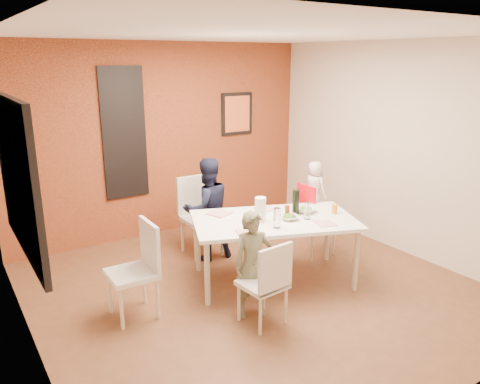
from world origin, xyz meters
TOP-DOWN VIEW (x-y plane):
  - ground at (0.00, 0.00)m, footprint 4.50×4.50m
  - ceiling at (0.00, 0.00)m, footprint 4.50×4.50m
  - wall_back at (0.00, 2.25)m, footprint 4.50×0.02m
  - wall_front at (0.00, -2.25)m, footprint 4.50×0.02m
  - wall_left at (-2.25, 0.00)m, footprint 0.02×4.50m
  - wall_right at (2.25, 0.00)m, footprint 0.02×4.50m
  - brick_accent_wall at (0.00, 2.23)m, footprint 4.50×0.02m
  - picture_window_frame at (-2.22, 0.20)m, footprint 0.05×1.70m
  - picture_window_pane at (-2.21, 0.20)m, footprint 0.02×1.55m
  - glassblock_strip at (-0.60, 2.21)m, footprint 0.55×0.03m
  - glassblock_surround at (-0.60, 2.21)m, footprint 0.60×0.03m
  - art_print_frame at (1.20, 2.21)m, footprint 0.54×0.03m
  - art_print_canvas at (1.20, 2.19)m, footprint 0.44×0.01m
  - dining_table at (0.30, 0.07)m, footprint 2.03×1.59m
  - chair_near at (-0.32, -0.66)m, footprint 0.42×0.42m
  - chair_far at (-0.00, 1.29)m, footprint 0.47×0.47m
  - chair_left at (-1.24, 0.20)m, footprint 0.45×0.45m
  - high_chair at (1.16, 0.39)m, footprint 0.41×0.41m
  - child_near at (-0.33, -0.43)m, footprint 0.45×0.37m
  - child_far at (-0.01, 1.04)m, footprint 0.68×0.55m
  - toddler at (1.19, 0.39)m, footprint 0.25×0.35m
  - plate_near_left at (-0.19, -0.14)m, footprint 0.27×0.27m
  - plate_far_mid at (0.41, 0.40)m, footprint 0.24×0.24m
  - plate_near_right at (0.67, -0.37)m, footprint 0.25×0.25m
  - plate_far_left at (-0.12, 0.55)m, footprint 0.29×0.29m
  - salad_bowl_a at (0.43, -0.05)m, footprint 0.25×0.25m
  - salad_bowl_b at (0.75, 0.05)m, footprint 0.30×0.30m
  - wine_bottle at (0.59, 0.04)m, footprint 0.08×0.08m
  - wine_glass_a at (0.16, -0.17)m, footprint 0.08×0.08m
  - wine_glass_b at (0.60, -0.14)m, footprint 0.07×0.07m
  - paper_towel_roll at (0.12, 0.08)m, footprint 0.12×0.12m
  - condiment_red at (0.47, 0.03)m, footprint 0.03×0.03m
  - condiment_green at (0.46, 0.04)m, footprint 0.04×0.04m
  - condiment_brown at (0.45, 0.03)m, footprint 0.04×0.04m
  - sippy_cup at (1.00, -0.16)m, footprint 0.06×0.06m

SIDE VIEW (x-z plane):
  - ground at x=0.00m, z-range 0.00..0.00m
  - chair_near at x=-0.32m, z-range 0.05..0.90m
  - chair_left at x=-1.24m, z-range 0.06..1.01m
  - child_near at x=-0.33m, z-range 0.00..1.08m
  - chair_far at x=0.00m, z-range 0.06..1.06m
  - high_chair at x=1.16m, z-range 0.10..1.05m
  - child_far at x=-0.01m, z-range 0.00..1.30m
  - dining_table at x=0.30m, z-range 0.31..1.05m
  - plate_near_right at x=0.67m, z-range 0.75..0.76m
  - plate_far_mid at x=0.41m, z-range 0.75..0.76m
  - plate_near_left at x=-0.19m, z-range 0.75..0.76m
  - plate_far_left at x=-0.12m, z-range 0.75..0.76m
  - salad_bowl_a at x=0.43m, z-range 0.75..0.79m
  - salad_bowl_b at x=0.75m, z-range 0.75..0.80m
  - sippy_cup at x=1.00m, z-range 0.75..0.86m
  - condiment_red at x=0.47m, z-range 0.75..0.88m
  - condiment_green at x=0.46m, z-range 0.75..0.88m
  - condiment_brown at x=0.45m, z-range 0.75..0.89m
  - wine_glass_b at x=0.60m, z-range 0.75..0.94m
  - wine_glass_a at x=0.16m, z-range 0.75..0.96m
  - paper_towel_roll at x=0.12m, z-range 0.75..1.02m
  - wine_bottle at x=0.59m, z-range 0.75..1.04m
  - toddler at x=1.19m, z-range 0.56..1.24m
  - wall_back at x=0.00m, z-range 0.00..2.70m
  - wall_front at x=0.00m, z-range 0.00..2.70m
  - wall_left at x=-2.25m, z-range 0.00..2.70m
  - wall_right at x=2.25m, z-range 0.00..2.70m
  - brick_accent_wall at x=0.00m, z-range 0.00..2.70m
  - glassblock_strip at x=-0.60m, z-range 0.65..2.35m
  - glassblock_surround at x=-0.60m, z-range 0.62..2.38m
  - picture_window_frame at x=-2.22m, z-range 0.90..2.20m
  - picture_window_pane at x=-2.21m, z-range 0.98..2.12m
  - art_print_frame at x=1.20m, z-range 1.33..1.97m
  - art_print_canvas at x=1.20m, z-range 1.38..1.92m
  - ceiling at x=0.00m, z-range 2.69..2.71m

